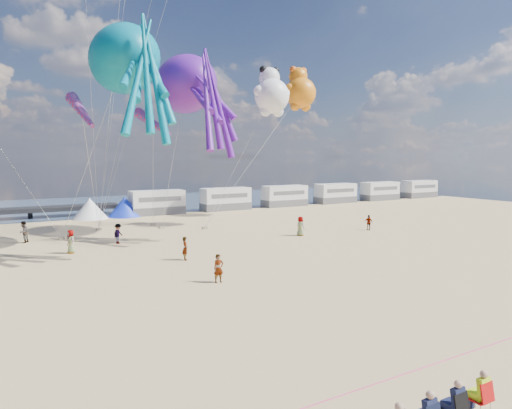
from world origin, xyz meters
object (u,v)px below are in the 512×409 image
motorhome_0 (157,202)px  motorhome_1 (226,199)px  tent_white (90,208)px  tent_blue (125,207)px  beachgoer_5 (185,248)px  beachgoer_3 (369,222)px  kite_teddy_orange (301,93)px  motorhome_4 (380,191)px  sandbag_b (162,227)px  kite_octopus_purple (185,84)px  motorhome_3 (335,193)px  sandbag_d (153,224)px  kite_octopus_teal (124,59)px  sandbag_e (99,229)px  windsock_right (81,111)px  motorhome_2 (284,196)px  sandbag_c (205,228)px  standing_person (219,268)px  beachgoer_0 (71,242)px  motorhome_5 (419,189)px  sandbag_a (61,238)px  beachgoer_1 (23,232)px  beachgoer_6 (300,226)px  beachgoer_2 (118,234)px  windsock_mid (153,123)px  kite_panda (272,96)px

motorhome_0 → motorhome_1: size_ratio=1.00×
motorhome_0 → tent_white: size_ratio=1.65×
tent_blue → beachgoer_5: (-2.22, -25.51, -0.38)m
beachgoer_3 → kite_teddy_orange: (0.24, 12.02, 13.92)m
motorhome_4 → sandbag_b: 42.58m
motorhome_4 → kite_octopus_purple: size_ratio=0.56×
motorhome_1 → motorhome_3: 19.00m
sandbag_d → kite_octopus_teal: 18.35m
sandbag_e → motorhome_0: bearing=45.7°
kite_octopus_purple → windsock_right: bearing=-174.2°
motorhome_2 → motorhome_4: size_ratio=1.00×
tent_white → sandbag_c: bearing=-58.1°
tent_blue → standing_person: size_ratio=2.44×
motorhome_0 → kite_octopus_purple: 19.13m
tent_blue → kite_teddy_orange: (18.42, -10.17, 13.46)m
sandbag_d → beachgoer_0: bearing=-131.8°
motorhome_5 → beachgoer_5: motorhome_5 is taller
kite_octopus_teal → windsock_right: (-3.65, -2.20, -4.33)m
standing_person → sandbag_d: size_ratio=3.28×
motorhome_3 → tent_blue: bearing=180.0°
motorhome_4 → sandbag_a: motorhome_4 is taller
beachgoer_1 → kite_teddy_orange: size_ratio=0.29×
motorhome_1 → beachgoer_3: motorhome_1 is taller
tent_blue → beachgoer_6: bearing=-64.0°
motorhome_3 → kite_octopus_teal: 43.18m
beachgoer_5 → beachgoer_0: bearing=55.2°
beachgoer_0 → beachgoer_2: size_ratio=1.06×
tent_white → tent_blue: size_ratio=1.00×
kite_octopus_teal → kite_teddy_orange: kite_octopus_teal is taller
sandbag_b → sandbag_c: same height
tent_white → beachgoer_1: (-7.59, -12.83, -0.29)m
sandbag_a → kite_octopus_teal: 16.30m
tent_white → kite_teddy_orange: bearing=-24.4°
tent_white → sandbag_a: bearing=-110.2°
beachgoer_1 → tent_white: bearing=-175.2°
motorhome_0 → kite_teddy_orange: 22.01m
motorhome_5 → beachgoer_2: 58.86m
standing_person → sandbag_c: 19.62m
motorhome_0 → windsock_mid: bearing=-108.5°
kite_teddy_orange → motorhome_5: bearing=9.0°
motorhome_3 → tent_white: 36.50m
sandbag_c → kite_teddy_orange: (13.95, 3.43, 14.55)m
beachgoer_2 → kite_panda: size_ratio=0.28×
kite_octopus_teal → windsock_mid: (3.41, 3.91, -4.53)m
beachgoer_0 → beachgoer_3: size_ratio=1.19×
motorhome_0 → sandbag_e: size_ratio=13.20×
tent_white → windsock_right: 22.90m
motorhome_2 → windsock_mid: (-23.84, -14.51, 8.67)m
sandbag_a → sandbag_e: (3.84, 3.61, 0.00)m
tent_white → beachgoer_1: size_ratio=2.20×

